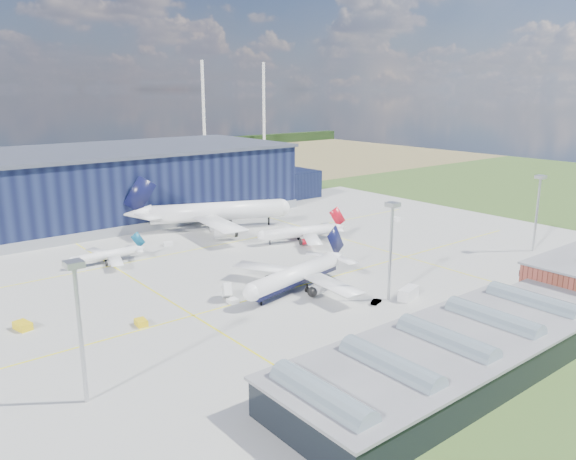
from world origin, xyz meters
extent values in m
plane|color=#2C481B|center=(0.00, 0.00, 0.00)|extent=(600.00, 600.00, 0.00)
cube|color=gray|center=(0.00, 10.00, 0.03)|extent=(220.00, 160.00, 0.06)
cube|color=#FDF90D|center=(0.00, -10.00, 0.07)|extent=(180.00, 0.40, 0.02)
cube|color=#FDF90D|center=(0.00, 35.00, 0.07)|extent=(180.00, 0.40, 0.02)
cube|color=#FDF90D|center=(-30.00, 10.00, 0.07)|extent=(0.40, 120.00, 0.02)
cube|color=#FDF90D|center=(40.00, 10.00, 0.07)|extent=(0.40, 120.00, 0.02)
cube|color=olive|center=(0.00, 220.00, 0.00)|extent=(600.00, 220.00, 0.01)
cube|color=black|center=(0.00, 300.00, 4.00)|extent=(600.00, 8.00, 8.00)
cylinder|color=white|center=(150.00, 290.00, 35.00)|extent=(2.40, 2.40, 70.00)
cylinder|color=white|center=(210.00, 290.00, 35.00)|extent=(2.40, 2.40, 70.00)
cube|color=black|center=(0.00, 95.00, 12.50)|extent=(120.00, 60.00, 25.00)
cube|color=gray|center=(0.00, 95.00, 1.60)|extent=(121.00, 61.00, 3.20)
cube|color=#484C5B|center=(0.00, 95.00, 25.50)|extent=(122.00, 62.00, 1.20)
cube|color=black|center=(72.00, 90.00, 6.00)|extent=(24.00, 30.00, 12.00)
cube|color=black|center=(55.00, -48.80, 3.00)|extent=(44.00, 0.40, 1.40)
cube|color=black|center=(55.00, -48.80, 6.50)|extent=(44.00, 0.40, 1.40)
cube|color=black|center=(-10.00, -60.00, 3.00)|extent=(65.00, 22.00, 6.00)
cube|color=slate|center=(-10.00, -60.00, 6.20)|extent=(66.00, 23.00, 0.50)
cube|color=slate|center=(30.00, -60.00, 3.00)|extent=(10.00, 18.00, 6.00)
cylinder|color=gray|center=(-38.00, -60.00, 6.40)|extent=(4.40, 18.00, 4.40)
cylinder|color=gray|center=(-24.00, -60.00, 6.40)|extent=(4.40, 18.00, 4.40)
cylinder|color=gray|center=(-10.00, -60.00, 6.40)|extent=(4.40, 18.00, 4.40)
cylinder|color=gray|center=(4.00, -60.00, 6.40)|extent=(4.40, 18.00, 4.40)
cylinder|color=gray|center=(18.00, -60.00, 6.40)|extent=(4.40, 18.00, 4.40)
cylinder|color=#B3B5BA|center=(-60.00, -30.00, 11.00)|extent=(0.70, 0.70, 22.00)
cube|color=#B3B5BA|center=(-60.00, -30.00, 22.50)|extent=(2.60, 2.60, 1.00)
cylinder|color=#B3B5BA|center=(10.00, -30.00, 11.00)|extent=(0.70, 0.70, 22.00)
cube|color=#B3B5BA|center=(10.00, -30.00, 22.50)|extent=(2.60, 2.60, 1.00)
cylinder|color=#B3B5BA|center=(75.00, -30.00, 11.00)|extent=(0.70, 0.70, 22.00)
cube|color=#B3B5BA|center=(75.00, -30.00, 22.50)|extent=(2.60, 2.60, 1.00)
cube|color=yellow|center=(-60.51, 5.22, 0.82)|extent=(3.27, 4.39, 1.64)
cube|color=yellow|center=(-40.96, -7.94, 0.66)|extent=(2.30, 3.23, 1.33)
cube|color=silver|center=(14.08, -32.48, 1.36)|extent=(6.72, 4.31, 2.71)
cube|color=silver|center=(73.49, 22.33, 0.70)|extent=(2.15, 3.22, 1.39)
cube|color=silver|center=(-8.28, 44.23, 0.61)|extent=(3.23, 2.57, 1.23)
cube|color=silver|center=(9.84, -46.00, 1.30)|extent=(5.98, 4.54, 2.59)
cube|color=silver|center=(-19.21, -6.60, 1.44)|extent=(3.39, 4.85, 2.88)
imported|color=#99999E|center=(34.57, -48.00, 0.66)|extent=(3.99, 1.96, 1.31)
imported|color=#99999E|center=(5.95, -29.95, 0.59)|extent=(3.78, 2.30, 1.18)
camera|label=1|loc=(-84.50, -110.65, 47.26)|focal=35.00mm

